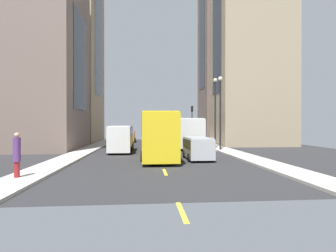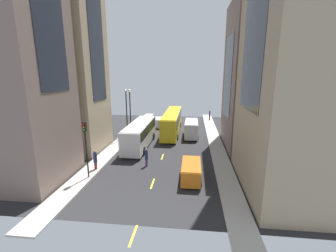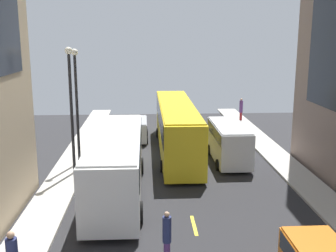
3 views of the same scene
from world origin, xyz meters
TOP-DOWN VIEW (x-y plane):
  - ground_plane at (0.00, 0.00)m, footprint 40.10×40.10m
  - sidewalk_west at (-7.04, 0.00)m, footprint 2.01×44.00m
  - sidewalk_east at (7.04, 0.00)m, footprint 2.01×44.00m
  - lane_stripe_0 at (0.00, -21.00)m, footprint 0.16×2.00m
  - lane_stripe_1 at (0.00, -14.00)m, footprint 0.16×2.00m
  - lane_stripe_2 at (0.00, -7.00)m, footprint 0.16×2.00m
  - lane_stripe_3 at (0.00, 0.00)m, footprint 0.16×2.00m
  - lane_stripe_4 at (0.00, 7.00)m, footprint 0.16×2.00m
  - lane_stripe_5 at (0.00, 14.00)m, footprint 0.16×2.00m
  - lane_stripe_6 at (0.00, 21.00)m, footprint 0.16×2.00m
  - building_west_1 at (-12.91, -5.29)m, footprint 9.42×7.39m
  - building_east_1 at (13.24, -1.33)m, footprint 10.08×10.53m
  - city_bus_white at (-3.71, -3.08)m, footprint 2.80×11.16m
  - streetcar_yellow at (0.10, 5.05)m, footprint 2.70×14.51m
  - delivery_van_white at (3.44, 2.50)m, footprint 2.25×5.82m
  - car_silver_0 at (-2.93, 8.71)m, footprint 1.93×4.03m
  - car_orange_1 at (3.58, -12.76)m, footprint 1.99×4.32m
  - pedestrian_waiting_curb at (-1.39, -10.01)m, footprint 0.34×0.34m
  - pedestrian_crossing_near at (7.30, 15.64)m, footprint 0.34×0.34m
  - pedestrian_walking_far at (-6.53, -11.73)m, footprint 0.38×0.38m
  - traffic_light_near_corner at (-6.44, -13.64)m, footprint 0.32×0.44m
  - streetlamp_near at (-6.54, 2.31)m, footprint 0.44×0.44m
  - streetlamp_far at (-6.54, 0.32)m, footprint 0.44×0.44m

SIDE VIEW (x-z plane):
  - ground_plane at x=0.00m, z-range 0.00..0.00m
  - lane_stripe_0 at x=0.00m, z-range 0.00..0.01m
  - lane_stripe_1 at x=0.00m, z-range 0.00..0.01m
  - lane_stripe_2 at x=0.00m, z-range 0.00..0.01m
  - lane_stripe_3 at x=0.00m, z-range 0.00..0.01m
  - lane_stripe_4 at x=0.00m, z-range 0.00..0.01m
  - lane_stripe_5 at x=0.00m, z-range 0.00..0.01m
  - lane_stripe_6 at x=0.00m, z-range 0.00..0.01m
  - sidewalk_west at x=-7.04m, z-range 0.00..0.15m
  - sidewalk_east at x=7.04m, z-range 0.00..0.15m
  - car_orange_1 at x=3.58m, z-range 0.15..1.83m
  - car_silver_0 at x=-2.93m, z-range 0.15..1.86m
  - pedestrian_waiting_curb at x=-1.39m, z-range 0.07..2.12m
  - pedestrian_walking_far at x=-6.53m, z-range 0.21..2.32m
  - pedestrian_crossing_near at x=7.30m, z-range 0.22..2.38m
  - delivery_van_white at x=3.44m, z-range 0.23..2.80m
  - city_bus_white at x=-3.71m, z-range 0.33..3.68m
  - streetcar_yellow at x=0.10m, z-range 0.33..3.92m
  - traffic_light_near_corner at x=-6.44m, z-range 1.25..6.79m
  - streetlamp_near at x=-6.54m, z-range 0.96..8.40m
  - streetlamp_far at x=-6.54m, z-range 0.96..8.57m
  - building_east_1 at x=13.24m, z-range 0.00..19.27m
  - building_west_1 at x=-12.91m, z-range 0.00..29.80m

